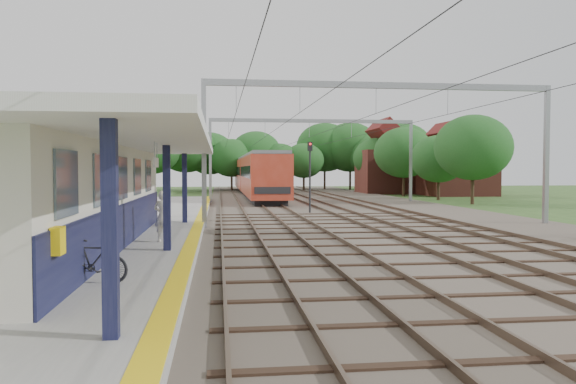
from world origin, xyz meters
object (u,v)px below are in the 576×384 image
bicycle (93,261)px  signal_post (310,168)px  person (163,216)px  train (255,174)px

bicycle → signal_post: (8.40, 22.14, 2.07)m
bicycle → person: bearing=7.8°
signal_post → train: bearing=105.1°
person → bicycle: 6.90m
bicycle → signal_post: 23.77m
bicycle → train: bearing=6.8°
bicycle → train: (6.55, 46.91, 1.45)m
person → bicycle: (-0.82, -6.84, -0.40)m
bicycle → train: train is taller
train → signal_post: 24.85m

